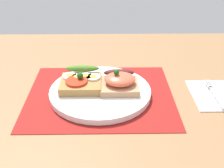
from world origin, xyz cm
name	(u,v)px	position (x,y,z in cm)	size (l,w,h in cm)	color
ground_plane	(100,100)	(0.00, 0.00, -1.60)	(120.00, 90.00, 3.20)	#986C45
placemat	(100,95)	(0.00, 0.00, 0.15)	(36.87, 30.53, 0.30)	maroon
plate	(100,92)	(0.00, 0.00, 1.03)	(25.67, 25.67, 1.46)	white
sandwich_egg_tomato	(81,81)	(-4.95, 1.59, 3.29)	(10.27, 10.58, 4.25)	#AC7D43
sandwich_salmon	(120,82)	(4.91, 0.20, 3.72)	(9.45, 9.81, 5.54)	tan
napkin	(215,94)	(29.37, -0.63, 0.30)	(11.96, 14.50, 0.60)	white
fork	(214,92)	(28.98, -0.35, 0.76)	(1.62, 13.71, 0.32)	#B7B7BC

